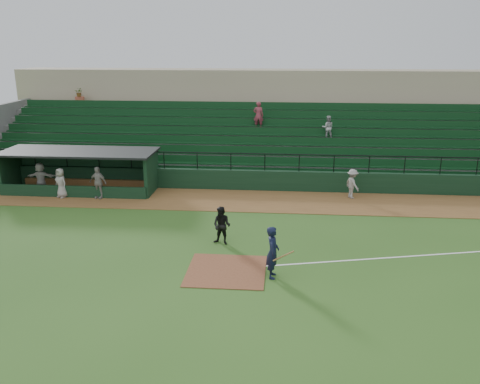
{
  "coord_description": "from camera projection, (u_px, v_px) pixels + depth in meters",
  "views": [
    {
      "loc": [
        2.09,
        -18.73,
        8.48
      ],
      "look_at": [
        0.0,
        5.0,
        1.4
      ],
      "focal_mm": 37.98,
      "sensor_mm": 36.0,
      "label": 1
    }
  ],
  "objects": [
    {
      "name": "stadium_structure",
      "position": [
        254.0,
        133.0,
        35.53
      ],
      "size": [
        38.0,
        13.08,
        6.4
      ],
      "color": "black",
      "rests_on": "ground"
    },
    {
      "name": "home_plate_dirt",
      "position": [
        226.0,
        271.0,
        19.51
      ],
      "size": [
        3.0,
        3.0,
        0.03
      ],
      "primitive_type": "cube",
      "color": "brown",
      "rests_on": "ground"
    },
    {
      "name": "batter_at_plate",
      "position": [
        273.0,
        252.0,
        18.76
      ],
      "size": [
        1.04,
        0.74,
        2.0
      ],
      "color": "black",
      "rests_on": "ground"
    },
    {
      "name": "dugout_player_a",
      "position": [
        98.0,
        183.0,
        28.25
      ],
      "size": [
        1.14,
        0.7,
        1.82
      ],
      "primitive_type": "imported",
      "rotation": [
        0.0,
        0.0,
        -0.26
      ],
      "color": "#9C9792",
      "rests_on": "warning_track"
    },
    {
      "name": "warning_track",
      "position": [
        245.0,
        201.0,
        28.11
      ],
      "size": [
        40.0,
        4.0,
        0.03
      ],
      "primitive_type": "cube",
      "color": "brown",
      "rests_on": "ground"
    },
    {
      "name": "dugout_player_c",
      "position": [
        41.0,
        178.0,
        29.28
      ],
      "size": [
        1.7,
        0.65,
        1.79
      ],
      "primitive_type": "imported",
      "rotation": [
        0.0,
        0.0,
        3.22
      ],
      "color": "#A8A49D",
      "rests_on": "warning_track"
    },
    {
      "name": "umpire",
      "position": [
        222.0,
        226.0,
        21.91
      ],
      "size": [
        0.98,
        0.86,
        1.68
      ],
      "primitive_type": "imported",
      "rotation": [
        0.0,
        0.0,
        -0.31
      ],
      "color": "black",
      "rests_on": "ground"
    },
    {
      "name": "runner",
      "position": [
        352.0,
        184.0,
        28.3
      ],
      "size": [
        1.03,
        1.23,
        1.66
      ],
      "primitive_type": "imported",
      "rotation": [
        0.0,
        0.0,
        2.04
      ],
      "color": "gray",
      "rests_on": "warning_track"
    },
    {
      "name": "ground",
      "position": [
        229.0,
        260.0,
        20.47
      ],
      "size": [
        90.0,
        90.0,
        0.0
      ],
      "primitive_type": "plane",
      "color": "#2C521A",
      "rests_on": "ground"
    },
    {
      "name": "dugout",
      "position": [
        83.0,
        167.0,
        30.04
      ],
      "size": [
        8.9,
        3.2,
        2.42
      ],
      "color": "black",
      "rests_on": "ground"
    },
    {
      "name": "dugout_player_b",
      "position": [
        61.0,
        183.0,
        28.44
      ],
      "size": [
        0.97,
        0.85,
        1.68
      ],
      "primitive_type": "imported",
      "rotation": [
        0.0,
        0.0,
        -0.48
      ],
      "color": "#A19D97",
      "rests_on": "warning_track"
    },
    {
      "name": "foul_line",
      "position": [
        425.0,
        255.0,
        20.94
      ],
      "size": [
        17.49,
        4.44,
        0.01
      ],
      "primitive_type": "cube",
      "rotation": [
        0.0,
        0.0,
        0.24
      ],
      "color": "white",
      "rests_on": "ground"
    }
  ]
}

